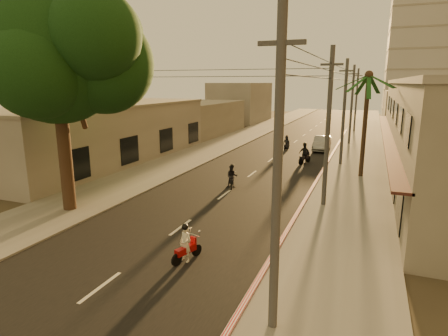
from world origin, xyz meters
The scene contains 18 objects.
ground centered at (0.00, 0.00, 0.00)m, with size 160.00×160.00×0.00m, color #383023.
road centered at (0.00, 20.00, 0.01)m, with size 10.00×140.00×0.02m, color black.
sidewalk_right centered at (7.50, 20.00, 0.06)m, with size 5.00×140.00×0.12m, color slate.
sidewalk_left centered at (-7.50, 20.00, 0.06)m, with size 5.00×140.00×0.12m, color slate.
curb_stripe centered at (5.10, 15.00, 0.10)m, with size 0.20×60.00×0.20m, color red.
left_building centered at (-13.98, 14.00, 2.60)m, with size 8.20×24.20×5.20m.
distant_tower centered at (16.00, 56.00, 14.00)m, with size 12.10×12.10×28.00m.
broadleaf_tree centered at (-6.61, 2.14, 8.48)m, with size 9.60×8.70×12.10m.
palm_tree centered at (8.00, 16.00, 7.15)m, with size 5.00×5.00×8.20m.
utility_poles centered at (6.20, 20.00, 6.54)m, with size 1.20×48.26×9.00m.
filler_right centered at (14.00, 45.00, 3.00)m, with size 8.00×14.00×6.00m, color #9B968C.
filler_left_near centered at (-14.00, 34.00, 2.20)m, with size 8.00×14.00×4.40m, color #9B968C.
filler_left_far centered at (-14.00, 52.00, 3.50)m, with size 8.00×14.00×7.00m, color #9B968C.
scooter_red centered at (1.90, -1.11, 0.72)m, with size 0.85×1.59×1.61m.
scooter_mid_a centered at (-0.15, 9.80, 0.76)m, with size 1.10×1.63×1.65m.
scooter_mid_b centered at (3.16, 19.36, 0.87)m, with size 1.34×1.87×1.92m.
scooter_far_a centered at (0.17, 25.88, 0.71)m, with size 0.81×1.60×1.57m.
parked_car centered at (3.75, 26.83, 0.76)m, with size 1.74×4.63×1.51m, color gray.
Camera 1 is at (8.40, -13.48, 7.05)m, focal length 30.00 mm.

